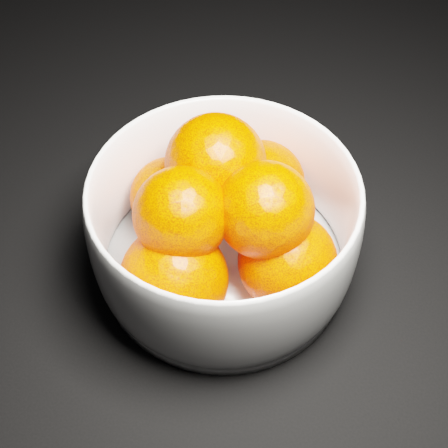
# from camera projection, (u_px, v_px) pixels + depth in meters

# --- Properties ---
(bowl) EXTENTS (0.23, 0.23, 0.11)m
(bowl) POSITION_uv_depth(u_px,v_px,m) (224.00, 228.00, 0.54)
(bowl) COLOR white
(bowl) RESTS_ON ground
(orange_pile) EXTENTS (0.20, 0.21, 0.13)m
(orange_pile) POSITION_uv_depth(u_px,v_px,m) (223.00, 217.00, 0.52)
(orange_pile) COLOR #FF3C00
(orange_pile) RESTS_ON bowl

